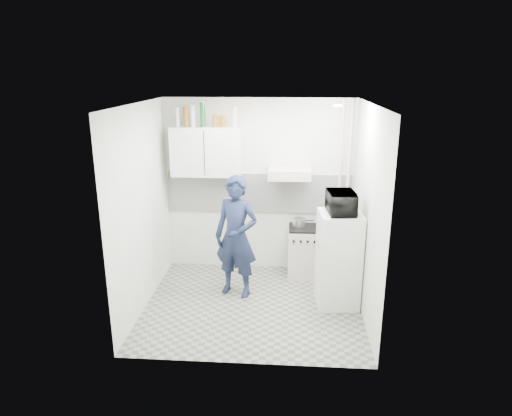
{
  "coord_description": "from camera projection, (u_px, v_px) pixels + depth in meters",
  "views": [
    {
      "loc": [
        0.43,
        -5.37,
        2.98
      ],
      "look_at": [
        0.02,
        0.3,
        1.25
      ],
      "focal_mm": 32.0,
      "sensor_mm": 36.0,
      "label": 1
    }
  ],
  "objects": [
    {
      "name": "bottle_c",
      "position": [
        193.0,
        116.0,
        6.42
      ],
      "size": [
        0.07,
        0.07,
        0.3
      ],
      "primitive_type": "cylinder",
      "color": "#B2B7BC",
      "rests_on": "upper_cabinet"
    },
    {
      "name": "wall_back",
      "position": [
        259.0,
        186.0,
        6.83
      ],
      "size": [
        2.8,
        0.0,
        2.8
      ],
      "primitive_type": "plane",
      "rotation": [
        1.57,
        0.0,
        0.0
      ],
      "color": "silver",
      "rests_on": "floor"
    },
    {
      "name": "saucepan",
      "position": [
        299.0,
        222.0,
        6.75
      ],
      "size": [
        0.2,
        0.2,
        0.11
      ],
      "primitive_type": "cylinder",
      "color": "silver",
      "rests_on": "stove_top"
    },
    {
      "name": "ceiling_spot_fixture",
      "position": [
        338.0,
        106.0,
        5.39
      ],
      "size": [
        0.1,
        0.1,
        0.02
      ],
      "primitive_type": "cylinder",
      "color": "white",
      "rests_on": "ceiling"
    },
    {
      "name": "upper_cabinet",
      "position": [
        206.0,
        151.0,
        6.56
      ],
      "size": [
        1.0,
        0.35,
        0.7
      ],
      "primitive_type": "cube",
      "color": "silver",
      "rests_on": "wall_back"
    },
    {
      "name": "pipe_b",
      "position": [
        339.0,
        189.0,
        6.67
      ],
      "size": [
        0.04,
        0.04,
        2.6
      ],
      "primitive_type": "cylinder",
      "color": "beige",
      "rests_on": "floor"
    },
    {
      "name": "bottle_a",
      "position": [
        177.0,
        117.0,
        6.44
      ],
      "size": [
        0.06,
        0.06,
        0.27
      ],
      "primitive_type": "cylinder",
      "color": "#B2B7BC",
      "rests_on": "upper_cabinet"
    },
    {
      "name": "bottle_e",
      "position": [
        235.0,
        117.0,
        6.38
      ],
      "size": [
        0.07,
        0.07,
        0.29
      ],
      "primitive_type": "cylinder",
      "color": "#B2B7BC",
      "rests_on": "upper_cabinet"
    },
    {
      "name": "canister_b",
      "position": [
        223.0,
        121.0,
        6.41
      ],
      "size": [
        0.09,
        0.09,
        0.16
      ],
      "primitive_type": "cylinder",
      "color": "brown",
      "rests_on": "upper_cabinet"
    },
    {
      "name": "pipe_a",
      "position": [
        347.0,
        189.0,
        6.67
      ],
      "size": [
        0.05,
        0.05,
        2.6
      ],
      "primitive_type": "cylinder",
      "color": "beige",
      "rests_on": "floor"
    },
    {
      "name": "wall_left",
      "position": [
        142.0,
        209.0,
        5.74
      ],
      "size": [
        0.0,
        2.6,
        2.6
      ],
      "primitive_type": "plane",
      "rotation": [
        1.57,
        0.0,
        1.57
      ],
      "color": "silver",
      "rests_on": "floor"
    },
    {
      "name": "backsplash",
      "position": [
        259.0,
        193.0,
        6.85
      ],
      "size": [
        2.74,
        0.03,
        0.6
      ],
      "primitive_type": "cube",
      "color": "white",
      "rests_on": "wall_back"
    },
    {
      "name": "floor",
      "position": [
        253.0,
        305.0,
        6.02
      ],
      "size": [
        2.8,
        2.8,
        0.0
      ],
      "primitive_type": "plane",
      "color": "gray",
      "rests_on": "ground"
    },
    {
      "name": "stove",
      "position": [
        303.0,
        252.0,
        6.82
      ],
      "size": [
        0.46,
        0.46,
        0.73
      ],
      "primitive_type": "cube",
      "color": "beige",
      "rests_on": "floor"
    },
    {
      "name": "microwave",
      "position": [
        341.0,
        203.0,
        5.66
      ],
      "size": [
        0.52,
        0.38,
        0.27
      ],
      "primitive_type": "imported",
      "rotation": [
        0.0,
        0.0,
        1.67
      ],
      "color": "black",
      "rests_on": "fridge"
    },
    {
      "name": "stove_top",
      "position": [
        304.0,
        228.0,
        6.71
      ],
      "size": [
        0.44,
        0.44,
        0.03
      ],
      "primitive_type": "cube",
      "color": "black",
      "rests_on": "stove"
    },
    {
      "name": "bottle_b",
      "position": [
        186.0,
        117.0,
        6.43
      ],
      "size": [
        0.07,
        0.07,
        0.28
      ],
      "primitive_type": "cylinder",
      "color": "brown",
      "rests_on": "upper_cabinet"
    },
    {
      "name": "fridge",
      "position": [
        338.0,
        259.0,
        5.89
      ],
      "size": [
        0.57,
        0.57,
        1.26
      ],
      "primitive_type": "cube",
      "rotation": [
        0.0,
        0.0,
        0.1
      ],
      "color": "silver",
      "rests_on": "floor"
    },
    {
      "name": "range_hood",
      "position": [
        290.0,
        173.0,
        6.48
      ],
      "size": [
        0.6,
        0.5,
        0.14
      ],
      "primitive_type": "cube",
      "color": "beige",
      "rests_on": "wall_back"
    },
    {
      "name": "bottle_d",
      "position": [
        203.0,
        115.0,
        6.41
      ],
      "size": [
        0.08,
        0.08,
        0.34
      ],
      "primitive_type": "cylinder",
      "color": "#144C1E",
      "rests_on": "upper_cabinet"
    },
    {
      "name": "ceiling",
      "position": [
        252.0,
        104.0,
        5.26
      ],
      "size": [
        2.8,
        2.8,
        0.0
      ],
      "primitive_type": "plane",
      "color": "white",
      "rests_on": "wall_back"
    },
    {
      "name": "wall_right",
      "position": [
        367.0,
        214.0,
        5.54
      ],
      "size": [
        0.0,
        2.6,
        2.6
      ],
      "primitive_type": "plane",
      "rotation": [
        1.57,
        0.0,
        -1.57
      ],
      "color": "silver",
      "rests_on": "floor"
    },
    {
      "name": "person",
      "position": [
        236.0,
        237.0,
        6.1
      ],
      "size": [
        0.7,
        0.57,
        1.67
      ],
      "primitive_type": "imported",
      "rotation": [
        0.0,
        0.0,
        -0.32
      ],
      "color": "#171F39",
      "rests_on": "floor"
    },
    {
      "name": "canister_a",
      "position": [
        215.0,
        121.0,
        6.42
      ],
      "size": [
        0.07,
        0.07,
        0.17
      ],
      "primitive_type": "cylinder",
      "color": "brown",
      "rests_on": "upper_cabinet"
    }
  ]
}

